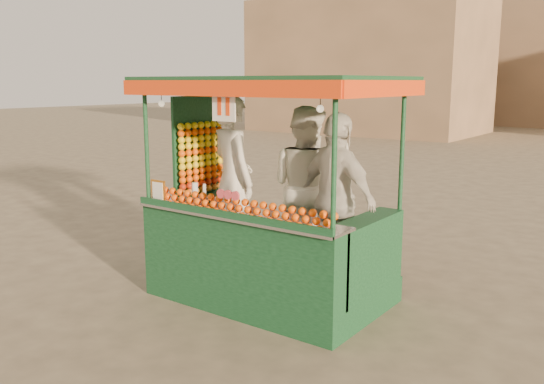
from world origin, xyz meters
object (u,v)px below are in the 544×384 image
Objects in this scene: vendor_middle at (305,186)px; vendor_right at (337,199)px; vendor_left at (233,181)px; juice_cart at (260,230)px.

vendor_middle reaches higher than vendor_right.
vendor_left is 1.10× the size of vendor_right.
vendor_right is at bearing 21.91° from juice_cart.
vendor_left is at bearing 44.28° from vendor_middle.
vendor_middle is 1.02× the size of vendor_right.
vendor_middle is at bearing -119.44° from vendor_left.
juice_cart is at bearing 83.26° from vendor_middle.
vendor_left is 0.81m from vendor_middle.
juice_cart reaches higher than vendor_right.
vendor_right is (0.75, 0.30, 0.38)m from juice_cart.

